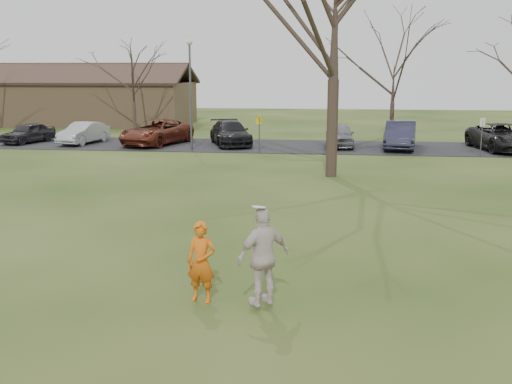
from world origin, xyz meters
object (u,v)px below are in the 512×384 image
car_1 (84,133)px  car_2 (157,132)px  car_3 (230,133)px  big_tree (335,11)px  player_defender (201,262)px  catching_play (263,257)px  car_0 (28,133)px  car_6 (502,137)px  car_5 (400,135)px  building (71,101)px  car_4 (340,135)px  lamp_post (190,81)px

car_1 → car_2: size_ratio=0.73×
car_2 → car_3: size_ratio=1.10×
car_2 → big_tree: size_ratio=0.40×
player_defender → big_tree: (2.65, 14.87, 6.17)m
catching_play → big_tree: bearing=84.9°
car_0 → big_tree: (19.05, -9.60, 6.32)m
car_6 → catching_play: bearing=-123.1°
car_5 → big_tree: size_ratio=0.35×
catching_play → building: 43.41m
car_6 → building: bearing=148.1°
car_6 → building: building is taller
car_0 → car_3: (12.90, 0.48, 0.09)m
car_2 → car_5: car_5 is taller
car_4 → catching_play: (-1.86, -25.24, 0.35)m
car_3 → car_5: size_ratio=1.03×
player_defender → lamp_post: size_ratio=0.27×
car_4 → building: size_ratio=0.20×
lamp_post → big_tree: bearing=-43.2°
car_1 → lamp_post: bearing=-5.6°
player_defender → car_0: player_defender is taller
car_0 → lamp_post: 11.72m
car_3 → car_4: size_ratio=1.22×
car_6 → car_4: bearing=167.7°
player_defender → car_1: (-12.76, 24.53, -0.13)m
player_defender → car_5: 25.36m
car_1 → car_4: bearing=12.2°
car_3 → car_6: 15.91m
car_0 → car_6: car_6 is taller
player_defender → catching_play: bearing=-3.4°
player_defender → car_4: bearing=92.3°
car_2 → building: (-11.27, 13.24, 1.12)m
car_0 → car_3: size_ratio=0.74×
player_defender → building: size_ratio=0.08×
building → big_tree: bearing=-46.3°
car_2 → lamp_post: size_ratio=0.89×
building → big_tree: big_tree is taller
car_0 → car_1: car_1 is taller
player_defender → car_2: (-8.08, 24.64, -0.02)m
car_1 → car_2: (4.68, 0.11, 0.10)m
car_0 → car_5: size_ratio=0.77×
catching_play → lamp_post: bearing=106.3°
car_5 → car_6: car_5 is taller
car_1 → building: 14.93m
car_5 → big_tree: big_tree is taller
car_6 → player_defender: bearing=-125.8°
player_defender → car_3: bearing=107.5°
car_6 → catching_play: (-11.10, -24.69, 0.29)m
car_1 → big_tree: size_ratio=0.29×
car_3 → car_6: car_6 is taller
car_4 → car_1: bearing=-178.7°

